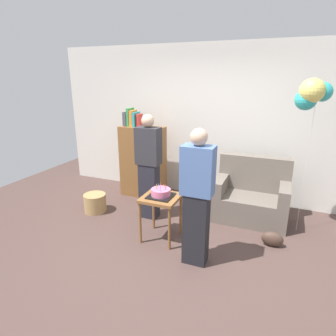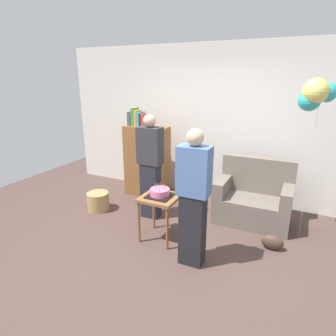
# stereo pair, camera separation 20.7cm
# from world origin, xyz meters

# --- Properties ---
(ground_plane) EXTENTS (8.00, 8.00, 0.00)m
(ground_plane) POSITION_xyz_m (0.00, 0.00, 0.00)
(ground_plane) COLOR #4C3833
(wall_back) EXTENTS (6.00, 0.10, 2.70)m
(wall_back) POSITION_xyz_m (0.00, 2.05, 1.35)
(wall_back) COLOR silver
(wall_back) RESTS_ON ground_plane
(couch) EXTENTS (1.10, 0.70, 0.96)m
(couch) POSITION_xyz_m (0.85, 1.36, 0.34)
(couch) COLOR #6B6056
(couch) RESTS_ON ground_plane
(bookshelf) EXTENTS (0.80, 0.36, 1.62)m
(bookshelf) POSITION_xyz_m (-1.14, 1.55, 0.68)
(bookshelf) COLOR brown
(bookshelf) RESTS_ON ground_plane
(side_table) EXTENTS (0.48, 0.48, 0.63)m
(side_table) POSITION_xyz_m (-0.21, 0.26, 0.53)
(side_table) COLOR brown
(side_table) RESTS_ON ground_plane
(birthday_cake) EXTENTS (0.32, 0.32, 0.17)m
(birthday_cake) POSITION_xyz_m (-0.21, 0.26, 0.68)
(birthday_cake) COLOR black
(birthday_cake) RESTS_ON side_table
(person_blowing_candles) EXTENTS (0.36, 0.22, 1.63)m
(person_blowing_candles) POSITION_xyz_m (-0.64, 0.79, 0.83)
(person_blowing_candles) COLOR #23232D
(person_blowing_candles) RESTS_ON ground_plane
(person_holding_cake) EXTENTS (0.36, 0.22, 1.63)m
(person_holding_cake) POSITION_xyz_m (0.38, -0.06, 0.83)
(person_holding_cake) COLOR black
(person_holding_cake) RESTS_ON ground_plane
(wicker_basket) EXTENTS (0.36, 0.36, 0.30)m
(wicker_basket) POSITION_xyz_m (-1.56, 0.61, 0.15)
(wicker_basket) COLOR #A88451
(wicker_basket) RESTS_ON ground_plane
(handbag) EXTENTS (0.28, 0.14, 0.20)m
(handbag) POSITION_xyz_m (1.23, 0.64, 0.10)
(handbag) COLOR #473328
(handbag) RESTS_ON ground_plane
(balloon_bunch) EXTENTS (0.44, 0.36, 2.13)m
(balloon_bunch) POSITION_xyz_m (1.49, 1.22, 1.94)
(balloon_bunch) COLOR silver
(balloon_bunch) RESTS_ON ground_plane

